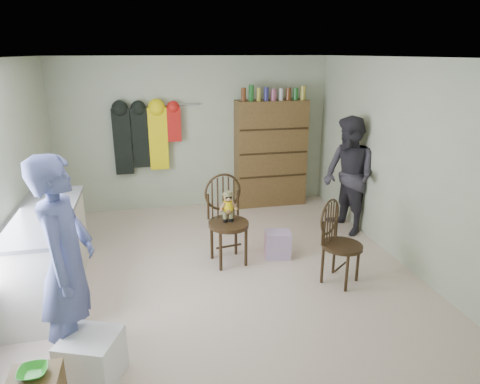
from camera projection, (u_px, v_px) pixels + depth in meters
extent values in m
plane|color=beige|center=(224.00, 272.00, 5.20)|extent=(5.00, 5.00, 0.00)
plane|color=#B3BC9D|center=(196.00, 134.00, 7.13)|extent=(4.50, 0.00, 4.50)
plane|color=#B3BC9D|center=(5.00, 187.00, 4.35)|extent=(0.00, 5.00, 5.00)
plane|color=#B3BC9D|center=(402.00, 163.00, 5.27)|extent=(0.00, 5.00, 5.00)
plane|color=white|center=(221.00, 57.00, 4.42)|extent=(5.00, 5.00, 0.00)
cube|color=silver|center=(47.00, 255.00, 4.66)|extent=(0.60, 1.80, 0.90)
cube|color=slate|center=(41.00, 214.00, 4.51)|extent=(0.64, 1.86, 0.04)
cylinder|color=#99999E|center=(70.00, 263.00, 4.28)|extent=(0.02, 0.02, 0.14)
cylinder|color=#99999E|center=(81.00, 229.00, 5.11)|extent=(0.02, 0.02, 0.14)
imported|color=green|center=(33.00, 372.00, 2.87)|extent=(0.20, 0.20, 0.05)
cube|color=white|center=(92.00, 358.00, 3.44)|extent=(0.55, 0.54, 0.41)
cylinder|color=black|center=(229.00, 224.00, 5.30)|extent=(0.57, 0.57, 0.05)
cylinder|color=black|center=(221.00, 252.00, 5.18)|extent=(0.04, 0.04, 0.50)
cylinder|color=black|center=(246.00, 247.00, 5.29)|extent=(0.04, 0.04, 0.50)
cylinder|color=black|center=(212.00, 241.00, 5.48)|extent=(0.04, 0.04, 0.50)
cylinder|color=black|center=(236.00, 237.00, 5.60)|extent=(0.04, 0.04, 0.50)
torus|color=black|center=(223.00, 192.00, 5.36)|extent=(0.48, 0.11, 0.49)
cylinder|color=black|center=(208.00, 207.00, 5.33)|extent=(0.03, 0.03, 0.33)
cylinder|color=black|center=(238.00, 203.00, 5.47)|extent=(0.03, 0.03, 0.33)
cylinder|color=yellow|center=(228.00, 206.00, 5.24)|extent=(0.12, 0.12, 0.12)
cylinder|color=#475128|center=(228.00, 215.00, 5.28)|extent=(0.07, 0.07, 0.18)
sphere|color=#9E7042|center=(228.00, 197.00, 5.21)|extent=(0.11, 0.11, 0.11)
cylinder|color=#475128|center=(228.00, 193.00, 5.19)|extent=(0.10, 0.10, 0.04)
cube|color=black|center=(229.00, 198.00, 5.16)|extent=(0.08, 0.01, 0.02)
cylinder|color=black|center=(342.00, 246.00, 4.85)|extent=(0.61, 0.61, 0.04)
cylinder|color=black|center=(347.00, 274.00, 4.73)|extent=(0.03, 0.03, 0.44)
cylinder|color=black|center=(358.00, 264.00, 4.94)|extent=(0.03, 0.03, 0.44)
cylinder|color=black|center=(322.00, 266.00, 4.91)|extent=(0.03, 0.03, 0.44)
cylinder|color=black|center=(334.00, 257.00, 5.12)|extent=(0.03, 0.03, 0.44)
torus|color=black|center=(330.00, 217.00, 4.85)|extent=(0.35, 0.29, 0.43)
cylinder|color=black|center=(323.00, 234.00, 4.76)|extent=(0.03, 0.03, 0.29)
cylinder|color=black|center=(337.00, 224.00, 5.02)|extent=(0.03, 0.03, 0.29)
cube|color=pink|center=(278.00, 244.00, 5.55)|extent=(0.37, 0.32, 0.35)
imported|color=#555D9C|center=(67.00, 265.00, 3.44)|extent=(0.51, 0.72, 1.84)
imported|color=#2D2B33|center=(349.00, 176.00, 6.14)|extent=(0.79, 0.94, 1.71)
cube|color=brown|center=(271.00, 154.00, 7.31)|extent=(1.20, 0.38, 1.80)
cube|color=black|center=(273.00, 176.00, 7.24)|extent=(1.16, 0.02, 0.03)
cube|color=black|center=(274.00, 153.00, 7.12)|extent=(1.16, 0.02, 0.03)
cube|color=black|center=(274.00, 129.00, 6.99)|extent=(1.16, 0.02, 0.03)
cylinder|color=#592D14|center=(244.00, 95.00, 6.80)|extent=(0.08, 0.08, 0.22)
cylinder|color=#19591E|center=(251.00, 93.00, 6.82)|extent=(0.09, 0.09, 0.26)
cylinder|color=#A59933|center=(259.00, 94.00, 6.85)|extent=(0.07, 0.07, 0.21)
cylinder|color=navy|center=(266.00, 94.00, 6.88)|extent=(0.07, 0.07, 0.22)
cylinder|color=#8C3F59|center=(274.00, 95.00, 6.91)|extent=(0.09, 0.09, 0.19)
cylinder|color=#B2B2B7|center=(281.00, 94.00, 6.93)|extent=(0.07, 0.07, 0.19)
cylinder|color=#592D14|center=(288.00, 94.00, 6.95)|extent=(0.08, 0.08, 0.20)
cylinder|color=#19591E|center=(296.00, 94.00, 6.98)|extent=(0.08, 0.08, 0.20)
cylinder|color=#A59933|center=(303.00, 93.00, 7.00)|extent=(0.09, 0.09, 0.23)
cylinder|color=#99999E|center=(170.00, 105.00, 6.83)|extent=(1.00, 0.02, 0.02)
cube|color=black|center=(123.00, 142.00, 6.79)|extent=(0.28, 0.10, 1.05)
cube|color=black|center=(140.00, 138.00, 6.83)|extent=(0.26, 0.10, 0.95)
cube|color=yellow|center=(158.00, 139.00, 6.90)|extent=(0.30, 0.10, 1.00)
cube|color=red|center=(174.00, 124.00, 6.88)|extent=(0.22, 0.10, 0.55)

